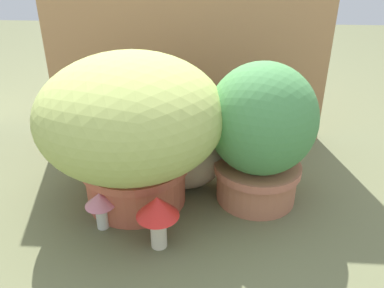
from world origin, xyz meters
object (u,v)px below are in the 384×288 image
(grass_planter, at_px, (132,123))
(cat, at_px, (188,154))
(leafy_planter, at_px, (261,132))
(mushroom_ornament_pink, at_px, (100,203))
(mushroom_ornament_red, at_px, (158,211))

(grass_planter, bearing_deg, cat, 27.94)
(leafy_planter, xyz_separation_m, mushroom_ornament_pink, (-0.44, -0.18, -0.14))
(cat, relative_size, mushroom_ornament_pink, 3.23)
(cat, bearing_deg, leafy_planter, -12.79)
(grass_planter, height_order, mushroom_ornament_red, grass_planter)
(mushroom_ornament_pink, bearing_deg, leafy_planter, 22.04)
(mushroom_ornament_pink, distance_m, mushroom_ornament_red, 0.18)
(cat, relative_size, mushroom_ornament_red, 2.39)
(grass_planter, distance_m, mushroom_ornament_pink, 0.24)
(mushroom_ornament_pink, relative_size, mushroom_ornament_red, 0.74)
(mushroom_ornament_pink, bearing_deg, cat, 45.27)
(cat, distance_m, mushroom_ornament_pink, 0.32)
(cat, bearing_deg, mushroom_ornament_pink, -134.73)
(grass_planter, relative_size, cat, 1.42)
(grass_planter, distance_m, mushroom_ornament_red, 0.27)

